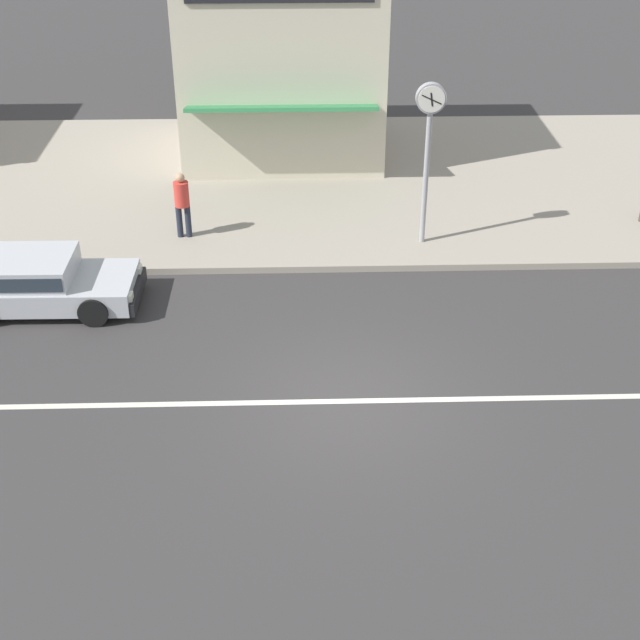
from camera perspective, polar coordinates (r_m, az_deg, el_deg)
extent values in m
plane|color=#383535|center=(15.54, 1.90, -5.22)|extent=(160.00, 160.00, 0.00)
cube|color=silver|center=(15.53, 1.90, -5.21)|extent=(50.40, 0.14, 0.01)
cube|color=#9E9384|center=(24.02, 0.56, 8.87)|extent=(68.00, 10.00, 0.15)
cube|color=#B7BABF|center=(18.94, -17.23, 1.97)|extent=(3.68, 1.69, 0.48)
cube|color=#B7BABF|center=(18.83, -18.53, 3.19)|extent=(2.03, 1.51, 0.46)
cube|color=#28333D|center=(18.83, -18.53, 3.19)|extent=(1.95, 1.54, 0.29)
cube|color=black|center=(18.55, -11.58, 1.81)|extent=(0.13, 1.62, 0.28)
cube|color=white|center=(18.96, -11.47, 3.21)|extent=(0.08, 0.24, 0.14)
cube|color=white|center=(17.96, -12.03, 1.47)|extent=(0.08, 0.24, 0.14)
cylinder|color=black|center=(19.37, -13.40, 2.91)|extent=(0.60, 0.22, 0.60)
cylinder|color=black|center=(18.04, -14.29, 0.52)|extent=(0.60, 0.22, 0.60)
cylinder|color=black|center=(19.98, -19.79, 2.75)|extent=(0.60, 0.22, 0.60)
cylinder|color=#9E9EA3|center=(20.08, 6.78, 8.91)|extent=(0.12, 0.12, 3.03)
cylinder|color=#9E9EA3|center=(19.46, 7.12, 13.92)|extent=(0.64, 0.18, 0.64)
cylinder|color=white|center=(19.37, 7.16, 13.83)|extent=(0.57, 0.02, 0.57)
cylinder|color=white|center=(19.55, 7.08, 14.00)|extent=(0.57, 0.02, 0.57)
cube|color=black|center=(19.36, 7.16, 13.82)|extent=(0.08, 0.01, 0.29)
cube|color=black|center=(19.36, 7.16, 13.82)|extent=(0.43, 0.01, 0.21)
cylinder|color=#232838|center=(20.88, -8.98, 6.27)|extent=(0.14, 0.14, 0.77)
cylinder|color=#232838|center=(20.86, -8.44, 6.28)|extent=(0.14, 0.14, 0.77)
cylinder|color=#D63D33|center=(20.60, -8.86, 7.97)|extent=(0.34, 0.34, 0.58)
sphere|color=tan|center=(20.45, -8.95, 8.98)|extent=(0.21, 0.21, 0.21)
cube|color=beige|center=(25.22, -2.44, 16.18)|extent=(5.36, 4.36, 5.04)
cube|color=#33844C|center=(22.92, -2.46, 13.39)|extent=(4.83, 0.90, 0.28)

